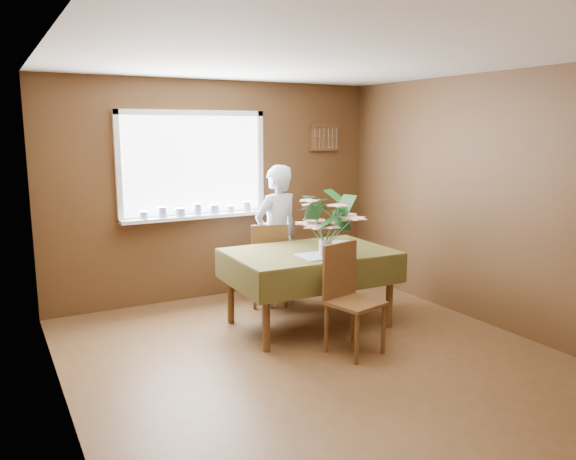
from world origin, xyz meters
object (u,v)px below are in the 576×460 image
dining_table (309,260)px  seated_woman (277,236)px  chair_far (269,261)px  chair_near (348,294)px  flower_bouquet (326,219)px

dining_table → seated_woman: bearing=90.0°
chair_far → chair_near: (0.04, -1.47, 0.01)m
chair_far → seated_woman: size_ratio=0.60×
flower_bouquet → dining_table: bearing=93.6°
seated_woman → flower_bouquet: 1.05m
dining_table → chair_near: (-0.04, -0.73, -0.15)m
dining_table → flower_bouquet: 0.52m
flower_bouquet → chair_near: bearing=-96.5°
chair_near → seated_woman: size_ratio=0.61×
chair_far → flower_bouquet: bearing=116.1°
seated_woman → flower_bouquet: bearing=77.7°
dining_table → seated_woman: seated_woman is taller
dining_table → seated_woman: (0.02, 0.73, 0.11)m
seated_woman → chair_near: bearing=75.6°
chair_far → chair_near: bearing=112.5°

